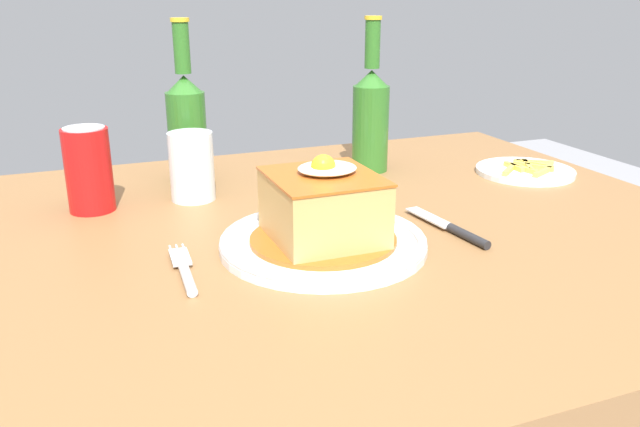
{
  "coord_description": "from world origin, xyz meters",
  "views": [
    {
      "loc": [
        -0.28,
        -0.78,
        1.06
      ],
      "look_at": [
        0.0,
        -0.05,
        0.79
      ],
      "focal_mm": 36.56,
      "sensor_mm": 36.0,
      "label": 1
    }
  ],
  "objects_px": {
    "beer_bottle_green": "(371,115)",
    "fork": "(185,271)",
    "knife": "(456,230)",
    "beer_bottle_green_far": "(187,123)",
    "soda_can": "(89,170)",
    "side_plate_fries": "(525,171)",
    "drinking_glass": "(192,171)",
    "main_plate": "(326,242)"
  },
  "relations": [
    {
      "from": "beer_bottle_green_far",
      "to": "drinking_glass",
      "type": "relative_size",
      "value": 2.53
    },
    {
      "from": "side_plate_fries",
      "to": "knife",
      "type": "bearing_deg",
      "value": -142.72
    },
    {
      "from": "drinking_glass",
      "to": "main_plate",
      "type": "bearing_deg",
      "value": -66.31
    },
    {
      "from": "beer_bottle_green",
      "to": "fork",
      "type": "bearing_deg",
      "value": -139.65
    },
    {
      "from": "beer_bottle_green",
      "to": "knife",
      "type": "bearing_deg",
      "value": -95.67
    },
    {
      "from": "main_plate",
      "to": "beer_bottle_green",
      "type": "bearing_deg",
      "value": 56.04
    },
    {
      "from": "beer_bottle_green",
      "to": "side_plate_fries",
      "type": "relative_size",
      "value": 1.56
    },
    {
      "from": "knife",
      "to": "drinking_glass",
      "type": "height_order",
      "value": "drinking_glass"
    },
    {
      "from": "beer_bottle_green_far",
      "to": "side_plate_fries",
      "type": "bearing_deg",
      "value": -17.13
    },
    {
      "from": "drinking_glass",
      "to": "beer_bottle_green",
      "type": "bearing_deg",
      "value": 9.32
    },
    {
      "from": "main_plate",
      "to": "knife",
      "type": "xyz_separation_m",
      "value": [
        0.18,
        -0.02,
        -0.0
      ]
    },
    {
      "from": "knife",
      "to": "soda_can",
      "type": "xyz_separation_m",
      "value": [
        -0.44,
        0.28,
        0.06
      ]
    },
    {
      "from": "main_plate",
      "to": "drinking_glass",
      "type": "height_order",
      "value": "drinking_glass"
    },
    {
      "from": "beer_bottle_green",
      "to": "beer_bottle_green_far",
      "type": "bearing_deg",
      "value": 171.23
    },
    {
      "from": "beer_bottle_green",
      "to": "beer_bottle_green_far",
      "type": "height_order",
      "value": "same"
    },
    {
      "from": "soda_can",
      "to": "drinking_glass",
      "type": "bearing_deg",
      "value": -0.77
    },
    {
      "from": "knife",
      "to": "fork",
      "type": "bearing_deg",
      "value": 179.77
    },
    {
      "from": "soda_can",
      "to": "side_plate_fries",
      "type": "relative_size",
      "value": 0.73
    },
    {
      "from": "fork",
      "to": "side_plate_fries",
      "type": "distance_m",
      "value": 0.67
    },
    {
      "from": "fork",
      "to": "beer_bottle_green",
      "type": "bearing_deg",
      "value": 40.35
    },
    {
      "from": "main_plate",
      "to": "beer_bottle_green",
      "type": "relative_size",
      "value": 0.98
    },
    {
      "from": "beer_bottle_green_far",
      "to": "fork",
      "type": "bearing_deg",
      "value": -101.83
    },
    {
      "from": "beer_bottle_green",
      "to": "side_plate_fries",
      "type": "bearing_deg",
      "value": -26.79
    },
    {
      "from": "beer_bottle_green",
      "to": "side_plate_fries",
      "type": "xyz_separation_m",
      "value": [
        0.24,
        -0.12,
        -0.09
      ]
    },
    {
      "from": "main_plate",
      "to": "drinking_glass",
      "type": "relative_size",
      "value": 2.47
    },
    {
      "from": "drinking_glass",
      "to": "fork",
      "type": "bearing_deg",
      "value": -103.14
    },
    {
      "from": "drinking_glass",
      "to": "knife",
      "type": "bearing_deg",
      "value": -43.74
    },
    {
      "from": "beer_bottle_green",
      "to": "beer_bottle_green_far",
      "type": "relative_size",
      "value": 1.0
    },
    {
      "from": "soda_can",
      "to": "beer_bottle_green",
      "type": "relative_size",
      "value": 0.47
    },
    {
      "from": "knife",
      "to": "drinking_glass",
      "type": "bearing_deg",
      "value": 136.26
    },
    {
      "from": "fork",
      "to": "soda_can",
      "type": "relative_size",
      "value": 1.14
    },
    {
      "from": "beer_bottle_green_far",
      "to": "soda_can",
      "type": "bearing_deg",
      "value": -148.48
    },
    {
      "from": "main_plate",
      "to": "side_plate_fries",
      "type": "bearing_deg",
      "value": 22.78
    },
    {
      "from": "knife",
      "to": "beer_bottle_green_far",
      "type": "xyz_separation_m",
      "value": [
        -0.28,
        0.38,
        0.09
      ]
    },
    {
      "from": "fork",
      "to": "beer_bottle_green_far",
      "type": "xyz_separation_m",
      "value": [
        0.08,
        0.38,
        0.09
      ]
    },
    {
      "from": "main_plate",
      "to": "soda_can",
      "type": "distance_m",
      "value": 0.38
    },
    {
      "from": "main_plate",
      "to": "fork",
      "type": "distance_m",
      "value": 0.18
    },
    {
      "from": "fork",
      "to": "soda_can",
      "type": "height_order",
      "value": "soda_can"
    },
    {
      "from": "main_plate",
      "to": "soda_can",
      "type": "height_order",
      "value": "soda_can"
    },
    {
      "from": "fork",
      "to": "knife",
      "type": "relative_size",
      "value": 0.85
    },
    {
      "from": "beer_bottle_green_far",
      "to": "main_plate",
      "type": "bearing_deg",
      "value": -74.6
    },
    {
      "from": "main_plate",
      "to": "drinking_glass",
      "type": "xyz_separation_m",
      "value": [
        -0.11,
        0.26,
        0.04
      ]
    }
  ]
}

